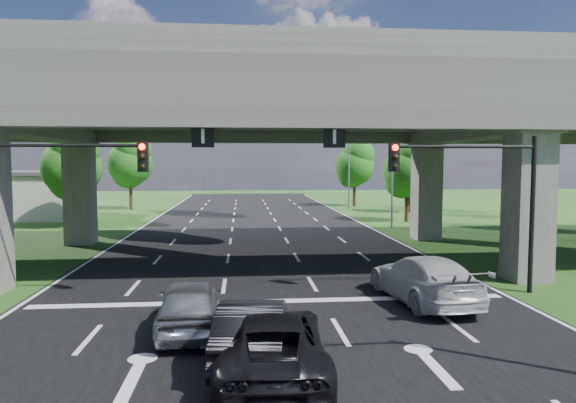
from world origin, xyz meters
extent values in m
plane|color=#224215|center=(0.00, 0.00, 0.00)|extent=(160.00, 160.00, 0.00)
cube|color=black|center=(0.00, 10.00, 0.01)|extent=(18.00, 120.00, 0.03)
cube|color=#393734|center=(0.00, 12.00, 8.00)|extent=(80.00, 15.00, 2.00)
cube|color=#575550|center=(0.00, 4.75, 9.50)|extent=(80.00, 0.50, 1.00)
cube|color=#575550|center=(0.00, 19.25, 9.50)|extent=(80.00, 0.50, 1.00)
cube|color=#575550|center=(-11.00, 18.00, 3.50)|extent=(1.60, 1.60, 7.00)
cube|color=#575550|center=(11.00, 6.00, 3.50)|extent=(1.60, 1.60, 7.00)
cube|color=#575550|center=(11.00, 18.00, 3.50)|extent=(1.60, 1.60, 7.00)
cube|color=black|center=(-2.50, 5.00, 6.00)|extent=(0.85, 0.06, 0.85)
cube|color=black|center=(2.50, 5.00, 6.00)|extent=(0.85, 0.06, 0.85)
cylinder|color=black|center=(10.00, 4.00, 3.00)|extent=(0.18, 0.18, 6.00)
cylinder|color=black|center=(7.25, 4.00, 5.60)|extent=(5.50, 0.12, 0.12)
cube|color=black|center=(4.50, 3.82, 5.20)|extent=(0.35, 0.28, 1.05)
sphere|color=#FF0C05|center=(4.50, 3.66, 5.55)|extent=(0.22, 0.22, 0.22)
cylinder|color=black|center=(-7.25, 4.00, 5.60)|extent=(5.50, 0.12, 0.12)
cube|color=black|center=(-4.50, 3.82, 5.20)|extent=(0.35, 0.28, 1.05)
sphere|color=#FF0C05|center=(-4.50, 3.66, 5.55)|extent=(0.22, 0.22, 0.22)
cylinder|color=gray|center=(10.50, 24.00, 5.00)|extent=(0.16, 0.16, 10.00)
cylinder|color=gray|center=(9.00, 24.00, 9.70)|extent=(3.00, 0.10, 0.10)
cube|color=gray|center=(7.50, 24.00, 9.60)|extent=(0.60, 0.25, 0.18)
cylinder|color=gray|center=(10.50, 40.00, 5.00)|extent=(0.16, 0.16, 10.00)
cylinder|color=gray|center=(9.00, 40.00, 9.70)|extent=(3.00, 0.10, 0.10)
cube|color=gray|center=(7.50, 40.00, 9.60)|extent=(0.60, 0.25, 0.18)
cylinder|color=black|center=(-14.00, 26.00, 1.65)|extent=(0.36, 0.36, 3.30)
sphere|color=#1A4F15|center=(-14.00, 26.00, 4.65)|extent=(4.50, 4.50, 4.50)
sphere|color=#1A4F15|center=(-13.60, 25.70, 6.00)|extent=(3.60, 3.60, 3.60)
sphere|color=#1A4F15|center=(-14.30, 26.40, 3.75)|extent=(3.30, 3.30, 3.30)
cylinder|color=black|center=(-17.00, 34.00, 1.43)|extent=(0.36, 0.36, 2.86)
sphere|color=#1A4F15|center=(-17.00, 34.00, 4.03)|extent=(3.90, 3.90, 3.90)
sphere|color=#1A4F15|center=(-16.60, 33.70, 5.20)|extent=(3.12, 3.12, 3.12)
sphere|color=#1A4F15|center=(-17.30, 34.40, 3.25)|extent=(2.86, 2.86, 2.86)
cylinder|color=black|center=(-13.00, 42.00, 1.76)|extent=(0.36, 0.36, 3.52)
sphere|color=#1A4F15|center=(-13.00, 42.00, 4.96)|extent=(4.80, 4.80, 4.80)
sphere|color=#1A4F15|center=(-12.60, 41.70, 6.40)|extent=(3.84, 3.84, 3.84)
sphere|color=#1A4F15|center=(-13.30, 42.40, 4.00)|extent=(3.52, 3.52, 3.52)
cylinder|color=black|center=(13.00, 28.00, 1.54)|extent=(0.36, 0.36, 3.08)
sphere|color=#1A4F15|center=(13.00, 28.00, 4.34)|extent=(4.20, 4.20, 4.20)
sphere|color=#1A4F15|center=(13.40, 27.70, 5.60)|extent=(3.36, 3.36, 3.36)
sphere|color=#1A4F15|center=(12.70, 28.40, 3.50)|extent=(3.08, 3.08, 3.08)
cylinder|color=black|center=(16.00, 36.00, 1.43)|extent=(0.36, 0.36, 2.86)
sphere|color=#1A4F15|center=(16.00, 36.00, 4.03)|extent=(3.90, 3.90, 3.90)
sphere|color=#1A4F15|center=(16.40, 35.70, 5.20)|extent=(3.12, 3.12, 3.12)
sphere|color=#1A4F15|center=(15.70, 36.40, 3.25)|extent=(2.86, 2.86, 2.86)
cylinder|color=black|center=(12.00, 44.00, 1.65)|extent=(0.36, 0.36, 3.30)
sphere|color=#1A4F15|center=(12.00, 44.00, 4.65)|extent=(4.50, 4.50, 4.50)
sphere|color=#1A4F15|center=(12.40, 43.70, 6.00)|extent=(3.60, 3.60, 3.60)
sphere|color=#1A4F15|center=(11.70, 44.40, 3.75)|extent=(3.30, 3.30, 3.30)
imported|color=#929499|center=(-2.63, 0.50, 0.80)|extent=(2.03, 4.59, 1.54)
imported|color=black|center=(-0.81, -1.85, 0.79)|extent=(2.08, 4.78, 1.53)
imported|color=#B4B4B4|center=(5.40, 3.00, 0.85)|extent=(2.94, 5.90, 1.65)
imported|color=black|center=(-0.38, -2.81, 0.77)|extent=(2.66, 5.41, 1.48)
camera|label=1|loc=(-1.07, -14.58, 4.98)|focal=32.00mm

